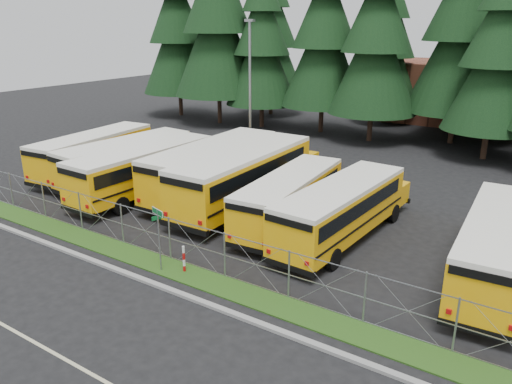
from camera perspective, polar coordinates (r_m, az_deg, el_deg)
ground at (r=22.70m, az=-6.10°, el=-7.30°), size 120.00×120.00×0.00m
curb at (r=20.66m, az=-11.63°, el=-10.23°), size 50.00×0.25×0.12m
grass_verge at (r=21.55m, az=-8.99°, el=-8.86°), size 50.00×1.40×0.06m
road_lane_line at (r=18.16m, az=-22.93°, el=-16.14°), size 50.00×0.12×0.01m
chainlink_fence at (r=21.59m, az=-7.87°, el=-5.88°), size 44.00×0.10×2.00m
brick_building at (r=56.47m, az=26.30°, el=9.91°), size 22.00×10.00×6.00m
bus_0 at (r=35.84m, az=-17.64°, el=4.20°), size 3.55×11.03×2.84m
bus_1 at (r=33.29m, az=-14.12°, el=3.44°), size 3.37×11.02×2.85m
bus_2 at (r=30.63m, az=-12.16°, el=2.39°), size 2.95×11.45×2.99m
bus_3 at (r=30.12m, az=-4.50°, el=2.67°), size 3.22×12.18×3.17m
bus_4 at (r=28.14m, az=-0.91°, el=1.64°), size 3.19×12.48×3.26m
bus_5 at (r=25.65m, az=4.17°, el=-0.82°), size 3.25×10.43×2.69m
bus_6 at (r=24.14m, az=10.07°, el=-2.20°), size 3.13×10.88×2.82m
bus_east at (r=22.19m, az=25.92°, el=-5.81°), size 3.19×11.01×2.85m
street_sign at (r=20.82m, az=-11.09°, el=-3.92°), size 0.81×0.53×2.81m
striped_bollard at (r=21.17m, az=-8.24°, el=-7.62°), size 0.11×0.11×1.20m
light_standard at (r=37.22m, az=-0.68°, el=12.01°), size 0.70×0.35×10.14m
conifer_0 at (r=56.52m, az=-8.97°, el=17.34°), size 7.81×7.81×17.26m
conifer_1 at (r=51.52m, az=-4.41°, el=18.73°), size 8.91×8.91×19.70m
conifer_2 at (r=49.37m, az=0.68°, el=16.28°), size 6.97×6.97×15.41m
conifer_3 at (r=47.35m, az=7.83°, el=16.98°), size 7.70×7.70×17.03m
conifer_4 at (r=44.29m, az=13.57°, el=16.31°), size 7.54×7.54×16.69m
conifer_5 at (r=45.45m, az=22.72°, el=16.79°), size 8.48×8.48×18.76m
conifer_6 at (r=41.00m, az=25.94°, el=13.75°), size 6.86×6.86×15.18m
conifer_10 at (r=56.62m, az=1.77°, el=17.01°), size 7.32×7.32×16.19m
conifer_11 at (r=53.23m, az=14.96°, el=15.41°), size 6.58×6.58×14.56m
conifer_12 at (r=48.64m, az=25.31°, el=18.48°), size 9.98×9.98×22.08m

